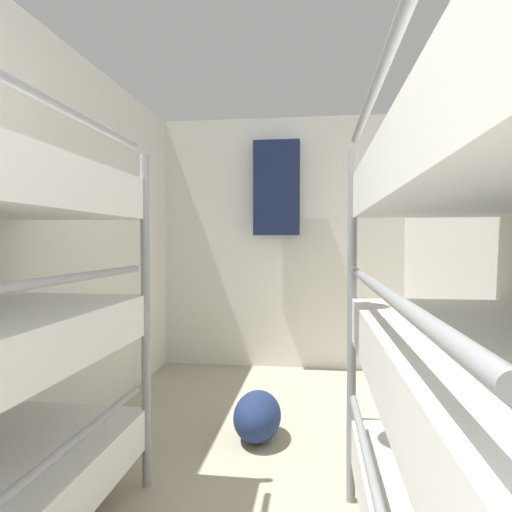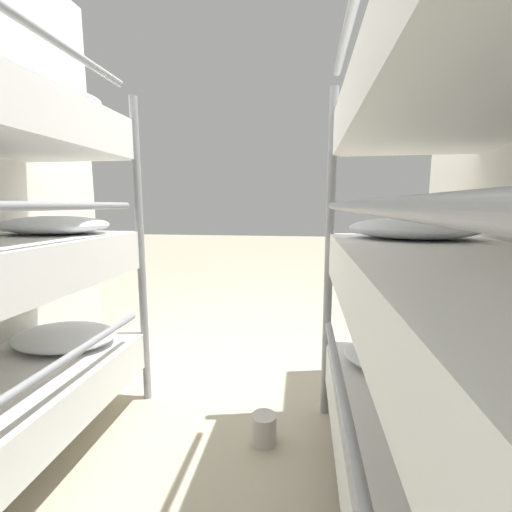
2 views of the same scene
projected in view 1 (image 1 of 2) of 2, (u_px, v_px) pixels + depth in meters
wall_left at (5, 245)px, 2.29m from camera, size 0.06×4.88×2.46m
wall_back at (281, 243)px, 4.52m from camera, size 2.48×0.06×2.46m
duffel_bag at (257, 416)px, 2.86m from camera, size 0.30×0.45×0.30m
hanging_coat at (277, 188)px, 4.36m from camera, size 0.44×0.12×0.90m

